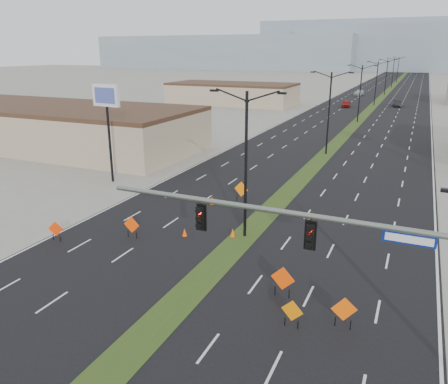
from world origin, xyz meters
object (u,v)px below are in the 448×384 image
at_px(streetlight_2, 360,92).
at_px(construction_sign_2, 241,190).
at_px(streetlight_4, 386,76).
at_px(streetlight_1, 329,111).
at_px(car_mid, 397,103).
at_px(cone_1, 233,233).
at_px(construction_sign_1, 132,225).
at_px(pole_sign_west, 106,103).
at_px(car_left, 346,104).
at_px(construction_sign_0, 56,230).
at_px(construction_sign_4, 292,312).
at_px(construction_sign_5, 344,310).
at_px(cone_2, 310,215).
at_px(cone_3, 212,201).
at_px(construction_sign_3, 283,279).
at_px(cone_0, 185,232).
at_px(streetlight_6, 398,69).
at_px(streetlight_5, 393,72).
at_px(car_far, 359,93).
at_px(signal_mast, 356,254).
at_px(streetlight_0, 246,161).
at_px(streetlight_3, 376,82).

distance_m(streetlight_2, construction_sign_2, 49.52).
bearing_deg(streetlight_4, streetlight_1, -90.00).
xyz_separation_m(car_mid, cone_1, (-5.80, -84.32, -0.48)).
relative_size(construction_sign_1, pole_sign_west, 0.17).
relative_size(car_left, construction_sign_0, 3.13).
relative_size(car_left, cone_1, 6.91).
bearing_deg(construction_sign_4, construction_sign_5, 28.82).
bearing_deg(construction_sign_1, pole_sign_west, 129.66).
relative_size(streetlight_4, cone_2, 16.86).
bearing_deg(cone_1, construction_sign_0, -153.01).
relative_size(car_mid, cone_3, 7.21).
relative_size(construction_sign_2, construction_sign_4, 1.25).
bearing_deg(construction_sign_3, construction_sign_5, -19.74).
relative_size(cone_0, cone_3, 0.88).
relative_size(construction_sign_5, pole_sign_west, 0.17).
height_order(car_left, construction_sign_0, car_left).
bearing_deg(streetlight_6, streetlight_5, -90.00).
relative_size(streetlight_4, cone_1, 15.58).
bearing_deg(construction_sign_1, streetlight_2, 80.02).
distance_m(car_far, cone_3, 102.13).
bearing_deg(cone_0, car_left, 91.22).
bearing_deg(streetlight_6, construction_sign_0, -93.78).
bearing_deg(streetlight_5, car_left, -95.14).
bearing_deg(cone_1, pole_sign_west, 154.67).
height_order(streetlight_1, cone_1, streetlight_1).
distance_m(signal_mast, streetlight_5, 150.25).
height_order(construction_sign_5, pole_sign_west, pole_sign_west).
distance_m(car_far, construction_sign_5, 116.21).
height_order(construction_sign_3, cone_3, construction_sign_3).
bearing_deg(construction_sign_5, cone_0, 133.56).
bearing_deg(streetlight_5, cone_2, -88.56).
xyz_separation_m(cone_0, cone_1, (3.14, 1.24, 0.03)).
distance_m(cone_1, cone_2, 6.92).
bearing_deg(cone_3, cone_0, -80.85).
relative_size(car_left, cone_3, 6.58).
bearing_deg(cone_0, streetlight_6, 88.70).
xyz_separation_m(streetlight_4, cone_0, (-3.86, -113.73, -5.12)).
distance_m(construction_sign_1, pole_sign_west, 16.09).
bearing_deg(construction_sign_3, streetlight_4, 95.86).
relative_size(streetlight_2, construction_sign_5, 6.18).
height_order(streetlight_4, construction_sign_1, streetlight_4).
bearing_deg(construction_sign_5, streetlight_6, 74.13).
xyz_separation_m(car_far, pole_sign_west, (-10.41, -99.99, 6.98)).
distance_m(construction_sign_1, cone_1, 7.02).
xyz_separation_m(streetlight_2, construction_sign_3, (4.71, -62.61, -4.38)).
height_order(streetlight_0, cone_0, streetlight_0).
bearing_deg(streetlight_1, pole_sign_west, -129.21).
xyz_separation_m(streetlight_3, streetlight_5, (0.00, 56.00, 0.00)).
relative_size(streetlight_0, construction_sign_4, 6.98).
height_order(construction_sign_2, pole_sign_west, pole_sign_west).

